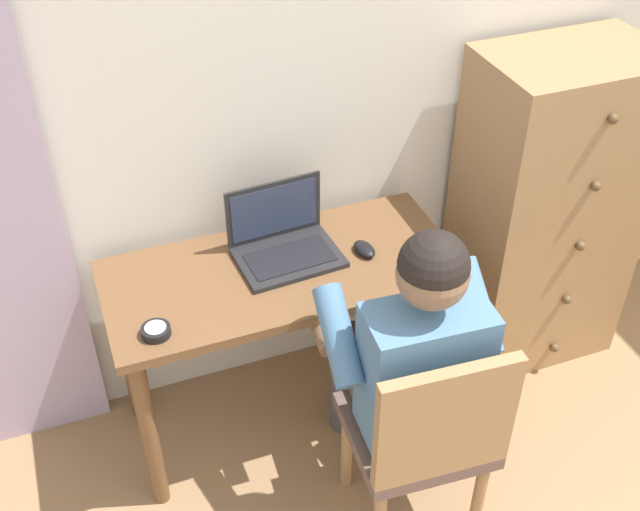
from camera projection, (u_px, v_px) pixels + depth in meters
The scene contains 9 objects.
wall_back at pixel (387, 58), 2.70m from camera, with size 4.80×0.05×2.50m, color silver.
desk at pixel (282, 296), 2.71m from camera, with size 1.18×0.53×0.73m.
dresser at pixel (545, 212), 3.04m from camera, with size 0.63×0.46×1.29m.
chair at pixel (426, 434), 2.41m from camera, with size 0.45×0.43×0.86m.
person_seated at pixel (407, 350), 2.43m from camera, with size 0.55×0.60×1.18m.
laptop at pixel (284, 241), 2.67m from camera, with size 0.36×0.27×0.24m.
computer_mouse at pixel (364, 249), 2.70m from camera, with size 0.06×0.10×0.03m, color black.
desk_clock at pixel (156, 331), 2.38m from camera, with size 0.09×0.09×0.03m.
coffee_mug at pixel (431, 254), 2.62m from camera, with size 0.12×0.08×0.09m.
Camera 1 is at (-1.11, -0.10, 2.39)m, focal length 44.58 mm.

